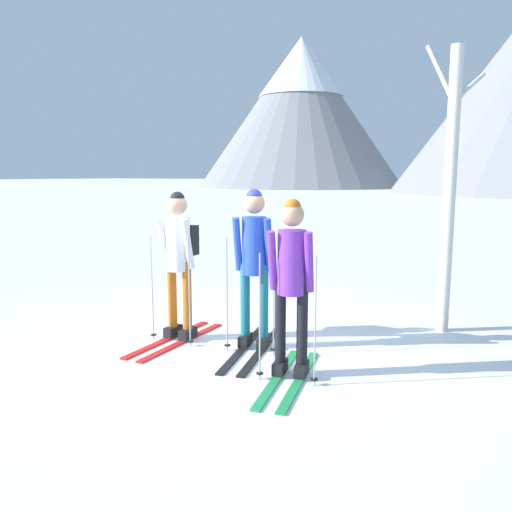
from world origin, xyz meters
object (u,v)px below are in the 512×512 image
skier_in_blue (255,259)px  skier_in_purple (291,280)px  skier_in_white (179,256)px  birch_tree_tall (450,185)px

skier_in_blue → skier_in_purple: skier_in_blue is taller
skier_in_white → skier_in_purple: bearing=-14.0°
skier_in_white → skier_in_purple: size_ratio=1.02×
birch_tree_tall → skier_in_white: bearing=-144.2°
skier_in_blue → birch_tree_tall: (1.76, 1.79, 0.81)m
skier_in_blue → skier_in_purple: 0.96m
skier_in_blue → birch_tree_tall: 2.64m
skier_in_blue → skier_in_purple: bearing=-38.0°
birch_tree_tall → skier_in_blue: bearing=-134.6°
skier_in_white → birch_tree_tall: (2.71, 1.95, 0.84)m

